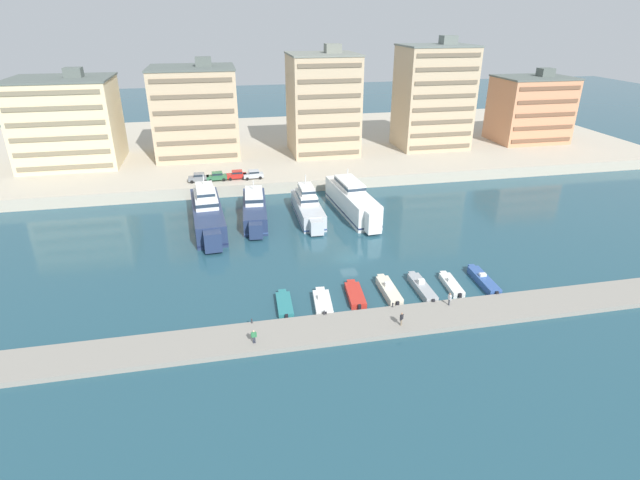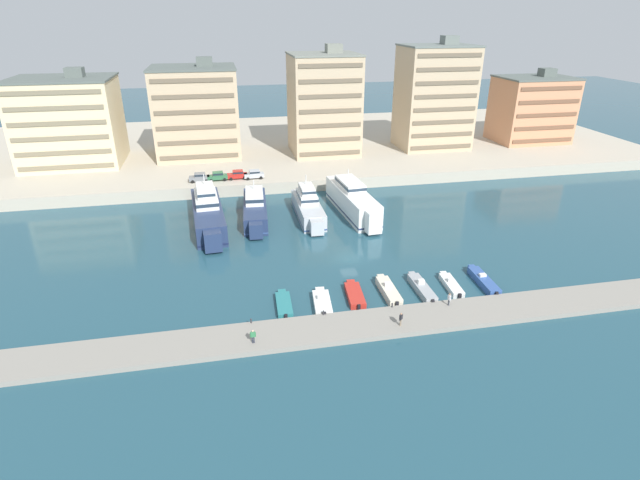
# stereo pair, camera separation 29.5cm
# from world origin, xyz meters

# --- Properties ---
(ground_plane) EXTENTS (400.00, 400.00, 0.00)m
(ground_plane) POSITION_xyz_m (0.00, 0.00, 0.00)
(ground_plane) COLOR #234C5B
(quay_promenade) EXTENTS (180.00, 70.00, 2.37)m
(quay_promenade) POSITION_xyz_m (0.00, 66.38, 1.18)
(quay_promenade) COLOR #BCB29E
(quay_promenade) RESTS_ON ground
(pier_dock) EXTENTS (120.00, 5.78, 0.64)m
(pier_dock) POSITION_xyz_m (0.00, -18.12, 0.32)
(pier_dock) COLOR gray
(pier_dock) RESTS_ON ground
(yacht_navy_far_left) EXTENTS (6.23, 23.32, 8.42)m
(yacht_navy_far_left) POSITION_xyz_m (-20.92, 17.21, 2.43)
(yacht_navy_far_left) COLOR navy
(yacht_navy_far_left) RESTS_ON ground
(yacht_navy_left) EXTENTS (5.13, 19.48, 6.49)m
(yacht_navy_left) POSITION_xyz_m (-12.66, 18.87, 1.87)
(yacht_navy_left) COLOR navy
(yacht_navy_left) RESTS_ON ground
(yacht_silver_mid_left) EXTENTS (4.10, 17.81, 7.34)m
(yacht_silver_mid_left) POSITION_xyz_m (-3.17, 17.65, 1.98)
(yacht_silver_mid_left) COLOR silver
(yacht_silver_mid_left) RESTS_ON ground
(yacht_white_center_left) EXTENTS (5.95, 22.43, 7.58)m
(yacht_white_center_left) POSITION_xyz_m (5.27, 18.10, 2.45)
(yacht_white_center_left) COLOR white
(yacht_white_center_left) RESTS_ON ground
(motorboat_teal_far_left) EXTENTS (2.11, 6.56, 0.81)m
(motorboat_teal_far_left) POSITION_xyz_m (-11.59, -11.69, 0.36)
(motorboat_teal_far_left) COLOR teal
(motorboat_teal_far_left) RESTS_ON ground
(motorboat_white_left) EXTENTS (2.64, 6.55, 1.30)m
(motorboat_white_left) POSITION_xyz_m (-6.76, -12.25, 0.43)
(motorboat_white_left) COLOR white
(motorboat_white_left) RESTS_ON ground
(motorboat_red_mid_left) EXTENTS (2.49, 6.87, 0.85)m
(motorboat_red_mid_left) POSITION_xyz_m (-2.21, -11.27, 0.40)
(motorboat_red_mid_left) COLOR red
(motorboat_red_mid_left) RESTS_ON ground
(motorboat_cream_center_left) EXTENTS (1.81, 7.55, 1.60)m
(motorboat_cream_center_left) POSITION_xyz_m (2.37, -11.36, 0.56)
(motorboat_cream_center_left) COLOR beige
(motorboat_cream_center_left) RESTS_ON ground
(motorboat_grey_center) EXTENTS (1.63, 7.91, 1.58)m
(motorboat_grey_center) POSITION_xyz_m (6.96, -11.52, 0.52)
(motorboat_grey_center) COLOR #9EA3A8
(motorboat_grey_center) RESTS_ON ground
(motorboat_white_center_right) EXTENTS (2.01, 6.67, 1.19)m
(motorboat_white_center_right) POSITION_xyz_m (11.30, -11.31, 0.41)
(motorboat_white_center_right) COLOR white
(motorboat_white_center_right) RESTS_ON ground
(motorboat_blue_mid_right) EXTENTS (1.92, 8.11, 1.35)m
(motorboat_blue_mid_right) POSITION_xyz_m (16.04, -11.29, 0.50)
(motorboat_blue_mid_right) COLOR #33569E
(motorboat_blue_mid_right) RESTS_ON ground
(car_grey_far_left) EXTENTS (4.12, 1.95, 1.80)m
(car_grey_far_left) POSITION_xyz_m (-22.56, 35.35, 3.34)
(car_grey_far_left) COLOR slate
(car_grey_far_left) RESTS_ON quay_promenade
(car_green_left) EXTENTS (4.19, 2.12, 1.80)m
(car_green_left) POSITION_xyz_m (-18.94, 35.43, 3.34)
(car_green_left) COLOR #2D6642
(car_green_left) RESTS_ON quay_promenade
(car_red_mid_left) EXTENTS (4.13, 1.97, 1.80)m
(car_red_mid_left) POSITION_xyz_m (-14.86, 35.66, 3.34)
(car_red_mid_left) COLOR red
(car_red_mid_left) RESTS_ON quay_promenade
(car_silver_center_left) EXTENTS (4.19, 2.11, 1.80)m
(car_silver_center_left) POSITION_xyz_m (-11.47, 35.17, 3.34)
(car_silver_center_left) COLOR #B7BCC1
(car_silver_center_left) RESTS_ON quay_promenade
(apartment_block_far_left) EXTENTS (21.25, 17.66, 20.89)m
(apartment_block_far_left) POSITION_xyz_m (-50.41, 55.03, 11.85)
(apartment_block_far_left) COLOR beige
(apartment_block_far_left) RESTS_ON quay_promenade
(apartment_block_left) EXTENTS (19.39, 17.16, 22.42)m
(apartment_block_left) POSITION_xyz_m (-22.70, 57.35, 12.62)
(apartment_block_left) COLOR #C6AD89
(apartment_block_left) RESTS_ON quay_promenade
(apartment_block_mid_left) EXTENTS (15.92, 15.38, 25.09)m
(apartment_block_mid_left) POSITION_xyz_m (7.19, 53.69, 13.97)
(apartment_block_mid_left) COLOR #C6AD89
(apartment_block_mid_left) RESTS_ON quay_promenade
(apartment_block_center_left) EXTENTS (17.33, 13.52, 26.61)m
(apartment_block_center_left) POSITION_xyz_m (35.27, 53.64, 14.73)
(apartment_block_center_left) COLOR #C6AD89
(apartment_block_center_left) RESTS_ON quay_promenade
(apartment_block_center) EXTENTS (18.54, 14.01, 18.56)m
(apartment_block_center) POSITION_xyz_m (63.40, 54.62, 10.70)
(apartment_block_center) COLOR tan
(apartment_block_center) RESTS_ON quay_promenade
(pedestrian_near_edge) EXTENTS (0.27, 0.66, 1.70)m
(pedestrian_near_edge) POSITION_xyz_m (8.54, -16.47, 1.65)
(pedestrian_near_edge) COLOR #4C515B
(pedestrian_near_edge) RESTS_ON pier_dock
(pedestrian_mid_deck) EXTENTS (0.65, 0.25, 1.68)m
(pedestrian_mid_deck) POSITION_xyz_m (-16.02, -19.46, 1.63)
(pedestrian_mid_deck) COLOR #282D3D
(pedestrian_mid_deck) RESTS_ON pier_dock
(pedestrian_far_side) EXTENTS (0.52, 0.48, 1.71)m
(pedestrian_far_side) POSITION_xyz_m (1.13, -19.46, 1.65)
(pedestrian_far_side) COLOR #7A6B56
(pedestrian_far_side) RESTS_ON pier_dock
(bollard_west) EXTENTS (0.20, 0.20, 0.61)m
(bollard_west) POSITION_xyz_m (-15.97, -15.48, 0.96)
(bollard_west) COLOR #2D2D33
(bollard_west) RESTS_ON pier_dock
(bollard_west_mid) EXTENTS (0.20, 0.20, 0.61)m
(bollard_west_mid) POSITION_xyz_m (-7.25, -15.48, 0.96)
(bollard_west_mid) COLOR #2D2D33
(bollard_west_mid) RESTS_ON pier_dock
(bollard_east_mid) EXTENTS (0.20, 0.20, 0.61)m
(bollard_east_mid) POSITION_xyz_m (1.48, -15.48, 0.96)
(bollard_east_mid) COLOR #2D2D33
(bollard_east_mid) RESTS_ON pier_dock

